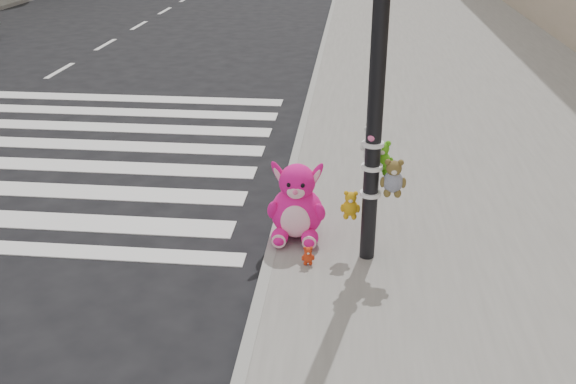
# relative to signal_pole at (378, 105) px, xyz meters

# --- Properties ---
(ground) EXTENTS (120.00, 120.00, 0.00)m
(ground) POSITION_rel_signal_pole_xyz_m (-2.62, -1.81, -1.84)
(ground) COLOR black
(ground) RESTS_ON ground
(sidewalk_near) EXTENTS (7.00, 80.00, 0.14)m
(sidewalk_near) POSITION_rel_signal_pole_xyz_m (2.38, 8.19, -1.77)
(sidewalk_near) COLOR slate
(sidewalk_near) RESTS_ON ground
(curb_edge) EXTENTS (0.12, 80.00, 0.15)m
(curb_edge) POSITION_rel_signal_pole_xyz_m (-1.07, 8.19, -1.77)
(curb_edge) COLOR gray
(curb_edge) RESTS_ON ground
(signal_pole) EXTENTS (0.67, 0.49, 4.00)m
(signal_pole) POSITION_rel_signal_pole_xyz_m (0.00, 0.00, 0.00)
(signal_pole) COLOR black
(signal_pole) RESTS_ON sidewalk_near
(pink_bunny) EXTENTS (0.66, 0.67, 0.93)m
(pink_bunny) POSITION_rel_signal_pole_xyz_m (-0.82, 0.36, -1.31)
(pink_bunny) COLOR #EC1387
(pink_bunny) RESTS_ON sidewalk_near
(red_teddy) EXTENTS (0.16, 0.12, 0.21)m
(red_teddy) POSITION_rel_signal_pole_xyz_m (-0.65, -0.25, -1.59)
(red_teddy) COLOR red
(red_teddy) RESTS_ON sidewalk_near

